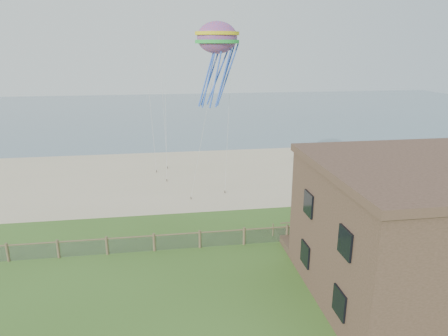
# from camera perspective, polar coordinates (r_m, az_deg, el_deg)

# --- Properties ---
(ground) EXTENTS (160.00, 160.00, 0.00)m
(ground) POSITION_cam_1_polar(r_m,az_deg,el_deg) (22.17, -1.93, -18.52)
(ground) COLOR #395C1F
(ground) RESTS_ON ground
(sand_beach) EXTENTS (72.00, 20.00, 0.02)m
(sand_beach) POSITION_cam_1_polar(r_m,az_deg,el_deg) (42.03, -5.45, -1.04)
(sand_beach) COLOR #C6B48F
(sand_beach) RESTS_ON ground
(ocean) EXTENTS (160.00, 68.00, 0.02)m
(ocean) POSITION_cam_1_polar(r_m,az_deg,el_deg) (84.98, -7.21, 7.97)
(ocean) COLOR slate
(ocean) RESTS_ON ground
(chainlink_fence) EXTENTS (36.20, 0.20, 1.25)m
(chainlink_fence) POSITION_cam_1_polar(r_m,az_deg,el_deg) (27.01, -3.46, -10.25)
(chainlink_fence) COLOR brown
(chainlink_fence) RESTS_ON ground
(motel_deck) EXTENTS (15.00, 2.00, 0.50)m
(motel_deck) POSITION_cam_1_polar(r_m,az_deg,el_deg) (30.18, 22.49, -9.19)
(motel_deck) COLOR brown
(motel_deck) RESTS_ON ground
(picnic_table) EXTENTS (2.20, 1.93, 0.78)m
(picnic_table) POSITION_cam_1_polar(r_m,az_deg,el_deg) (25.97, 16.58, -12.57)
(picnic_table) COLOR brown
(picnic_table) RESTS_ON ground
(octopus_kite) EXTENTS (3.60, 2.85, 6.66)m
(octopus_kite) POSITION_cam_1_polar(r_m,az_deg,el_deg) (30.25, -0.96, 14.90)
(octopus_kite) COLOR #FF4328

